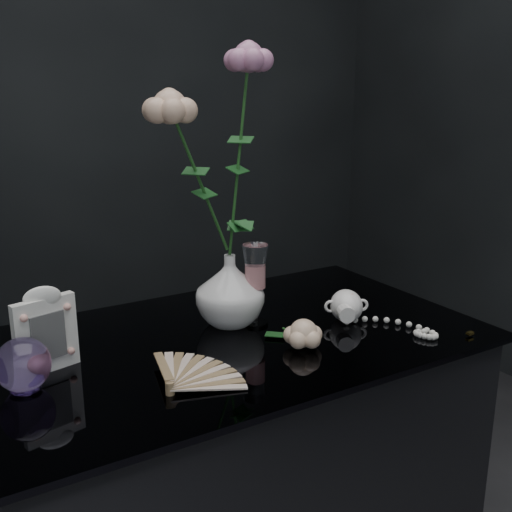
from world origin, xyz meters
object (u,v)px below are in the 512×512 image
wine_glass (255,285)px  paperweight (23,365)px  vase (230,290)px  picture_frame (45,329)px  pearl_jar (346,304)px  loose_rose (303,334)px

wine_glass → paperweight: size_ratio=1.92×
vase → picture_frame: bearing=-175.7°
paperweight → picture_frame: bearing=46.8°
vase → picture_frame: 0.37m
picture_frame → pearl_jar: size_ratio=0.63×
pearl_jar → paperweight: bearing=-157.7°
loose_rose → paperweight: bearing=176.4°
picture_frame → paperweight: picture_frame is taller
vase → paperweight: 0.43m
wine_glass → picture_frame: wine_glass is taller
vase → pearl_jar: 0.25m
paperweight → loose_rose: size_ratio=0.54×
paperweight → loose_rose: 0.49m
wine_glass → picture_frame: 0.42m
picture_frame → pearl_jar: picture_frame is taller
vase → paperweight: bearing=-169.2°
picture_frame → wine_glass: bearing=-13.8°
picture_frame → loose_rose: (0.43, -0.15, -0.05)m
vase → wine_glass: size_ratio=0.87×
wine_glass → loose_rose: (0.02, -0.15, -0.06)m
vase → loose_rose: vase is taller
pearl_jar → loose_rose: bearing=-131.9°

